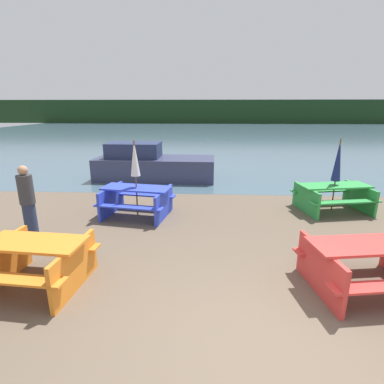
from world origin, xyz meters
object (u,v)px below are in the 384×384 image
at_px(umbrella_white, 135,159).
at_px(boat, 152,165).
at_px(picnic_table_red, 369,262).
at_px(picnic_table_green, 333,195).
at_px(umbrella_navy, 338,161).
at_px(picnic_table_blue, 137,199).
at_px(picnic_table_orange, 36,259).
at_px(person, 28,201).

bearing_deg(umbrella_white, boat, 95.00).
bearing_deg(boat, umbrella_white, -83.72).
xyz_separation_m(picnic_table_red, boat, (-4.78, 7.40, 0.08)).
bearing_deg(picnic_table_green, boat, 148.05).
height_order(picnic_table_red, umbrella_navy, umbrella_navy).
bearing_deg(picnic_table_blue, picnic_table_orange, -104.48).
distance_m(picnic_table_green, person, 7.76).
bearing_deg(umbrella_navy, picnic_table_red, -104.11).
height_order(picnic_table_orange, boat, boat).
bearing_deg(picnic_table_green, umbrella_white, -172.83).
bearing_deg(picnic_table_red, picnic_table_orange, -178.02).
height_order(picnic_table_green, umbrella_navy, umbrella_navy).
bearing_deg(umbrella_white, picnic_table_green, 7.17).
distance_m(picnic_table_blue, umbrella_navy, 5.49).
xyz_separation_m(picnic_table_blue, picnic_table_green, (5.37, 0.68, -0.01)).
bearing_deg(boat, picnic_table_red, -55.84).
relative_size(picnic_table_orange, picnic_table_red, 0.81).
bearing_deg(umbrella_white, picnic_table_orange, -104.48).
distance_m(picnic_table_red, umbrella_white, 5.52).
bearing_deg(umbrella_white, umbrella_navy, 7.17).
relative_size(picnic_table_green, boat, 0.45).
distance_m(picnic_table_green, boat, 6.77).
bearing_deg(picnic_table_red, umbrella_white, 144.54).
xyz_separation_m(picnic_table_orange, boat, (0.49, 7.58, 0.09)).
relative_size(picnic_table_blue, umbrella_navy, 0.98).
bearing_deg(boat, picnic_table_orange, -92.38).
distance_m(picnic_table_red, picnic_table_blue, 5.41).
relative_size(picnic_table_red, picnic_table_blue, 1.04).
height_order(picnic_table_blue, person, person).
relative_size(picnic_table_green, person, 1.31).
distance_m(picnic_table_orange, umbrella_navy, 7.46).
relative_size(picnic_table_red, person, 1.28).
height_order(boat, person, person).
bearing_deg(picnic_table_red, person, 164.93).
distance_m(picnic_table_red, umbrella_navy, 4.05).
bearing_deg(picnic_table_green, picnic_table_blue, -172.83).
relative_size(umbrella_white, boat, 0.43).
relative_size(picnic_table_blue, picnic_table_green, 0.94).
bearing_deg(picnic_table_red, umbrella_navy, 75.89).
height_order(picnic_table_orange, picnic_table_blue, picnic_table_blue).
bearing_deg(picnic_table_blue, person, -146.66).
bearing_deg(picnic_table_red, picnic_table_blue, 144.54).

